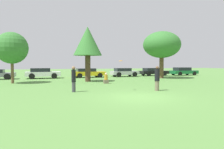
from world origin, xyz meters
The scene contains 13 objects.
ground_plane centered at (0.00, 0.00, 0.00)m, with size 120.00×120.00×0.00m, color #54843D.
person_thrower centered at (-3.19, 3.12, 0.88)m, with size 0.28×0.28×1.69m.
person_catcher centered at (2.34, 2.00, 0.85)m, with size 0.34×0.34×1.70m.
frisbee centered at (-0.08, 2.67, 2.05)m, with size 0.24×0.24×0.06m.
bystander_sitting centered at (0.43, 7.93, 0.41)m, with size 0.43×0.36×1.00m.
tree_0 centered at (-7.91, 10.81, 3.31)m, with size 2.97×2.97×4.81m.
tree_1 centered at (-0.78, 10.50, 4.09)m, with size 2.94×2.94×5.65m.
tree_2 centered at (9.07, 12.33, 4.21)m, with size 4.70×4.70×5.91m.
parked_car_white centered at (-5.34, 16.66, 0.69)m, with size 4.22×2.05×1.29m.
parked_car_yellow centered at (0.45, 16.69, 0.64)m, with size 4.40×2.16×1.22m.
parked_car_silver centered at (5.71, 16.77, 0.66)m, with size 3.92×1.94×1.22m.
parked_car_black centered at (10.81, 17.45, 0.64)m, with size 4.46×2.00×1.19m.
parked_car_green centered at (16.00, 17.04, 0.65)m, with size 4.43×2.00×1.25m.
Camera 1 is at (-4.89, -10.19, 1.87)m, focal length 32.49 mm.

